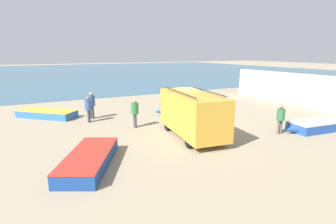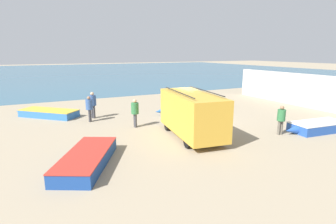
% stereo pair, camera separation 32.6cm
% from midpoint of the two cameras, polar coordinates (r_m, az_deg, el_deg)
% --- Properties ---
extents(ground_plane, '(200.00, 200.00, 0.00)m').
position_cam_midpoint_polar(ground_plane, '(17.08, 6.41, -2.32)').
color(ground_plane, gray).
extents(sea_water, '(120.00, 80.00, 0.01)m').
position_cam_midpoint_polar(sea_water, '(66.63, -18.51, 8.36)').
color(sea_water, '#33607A').
rests_on(sea_water, ground_plane).
extents(harbor_wall, '(0.50, 13.60, 2.70)m').
position_cam_midpoint_polar(harbor_wall, '(25.08, 27.10, 4.35)').
color(harbor_wall, '#BCB7AD').
rests_on(harbor_wall, ground_plane).
extents(parked_van, '(2.58, 5.25, 2.48)m').
position_cam_midpoint_polar(parked_van, '(14.00, 5.79, -0.26)').
color(parked_van, gold).
rests_on(parked_van, ground_plane).
extents(fishing_rowboat_0, '(5.26, 1.99, 0.68)m').
position_cam_midpoint_polar(fishing_rowboat_0, '(20.08, 4.95, 1.00)').
color(fishing_rowboat_0, '#2D66AD').
rests_on(fishing_rowboat_0, ground_plane).
extents(fishing_rowboat_1, '(4.12, 1.80, 0.54)m').
position_cam_midpoint_polar(fishing_rowboat_1, '(17.43, 30.13, -2.78)').
color(fishing_rowboat_1, '#234CA3').
rests_on(fishing_rowboat_1, ground_plane).
extents(fishing_rowboat_2, '(3.18, 4.72, 0.56)m').
position_cam_midpoint_polar(fishing_rowboat_2, '(11.20, -16.22, -9.52)').
color(fishing_rowboat_2, navy).
rests_on(fishing_rowboat_2, ground_plane).
extents(fishing_rowboat_3, '(4.30, 4.07, 0.51)m').
position_cam_midpoint_polar(fishing_rowboat_3, '(20.33, -24.37, -0.21)').
color(fishing_rowboat_3, '#2D66AD').
rests_on(fishing_rowboat_3, ground_plane).
extents(fisherman_0, '(0.48, 0.48, 1.82)m').
position_cam_midpoint_polar(fisherman_0, '(18.61, -15.61, 1.98)').
color(fisherman_0, '#38383D').
rests_on(fisherman_0, ground_plane).
extents(fisherman_1, '(0.44, 0.44, 1.69)m').
position_cam_midpoint_polar(fisherman_1, '(17.73, -16.26, 1.15)').
color(fisherman_1, '#38383D').
rests_on(fisherman_1, ground_plane).
extents(fisherman_2, '(0.43, 0.43, 1.63)m').
position_cam_midpoint_polar(fisherman_2, '(15.66, 23.97, -1.09)').
color(fisherman_2, '#5B564C').
rests_on(fisherman_2, ground_plane).
extents(fisherman_3, '(0.45, 0.45, 1.73)m').
position_cam_midpoint_polar(fisherman_3, '(15.85, -6.63, 0.33)').
color(fisherman_3, '#38383D').
rests_on(fisherman_3, ground_plane).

